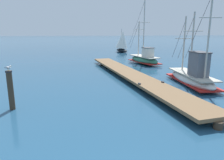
# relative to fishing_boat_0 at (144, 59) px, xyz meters

# --- Properties ---
(floating_dock) EXTENTS (3.64, 18.85, 0.53)m
(floating_dock) POSITION_rel_fishing_boat_0_xyz_m (-3.68, -7.04, -0.25)
(floating_dock) COLOR brown
(floating_dock) RESTS_ON ground
(fishing_boat_0) EXTENTS (2.65, 6.14, 7.35)m
(fishing_boat_0) POSITION_rel_fishing_boat_0_xyz_m (0.00, 0.00, 0.00)
(fishing_boat_0) COLOR #337556
(fishing_boat_0) RESTS_ON ground
(fishing_boat_1) EXTENTS (1.98, 6.41, 6.08)m
(fishing_boat_1) POSITION_rel_fishing_boat_0_xyz_m (0.01, -9.89, 0.04)
(fishing_boat_1) COLOR silver
(fishing_boat_1) RESTS_ON ground
(mooring_piling) EXTENTS (0.30, 0.30, 1.86)m
(mooring_piling) POSITION_rel_fishing_boat_0_xyz_m (-10.97, -12.65, 0.36)
(mooring_piling) COLOR #3D3023
(mooring_piling) RESTS_ON ground
(perched_seagull) EXTENTS (0.35, 0.25, 0.27)m
(perched_seagull) POSITION_rel_fishing_boat_0_xyz_m (-10.98, -12.64, 1.40)
(perched_seagull) COLOR gold
(perched_seagull) RESTS_ON mooring_piling
(distant_sailboat) EXTENTS (2.75, 4.39, 4.12)m
(distant_sailboat) POSITION_rel_fishing_boat_0_xyz_m (0.88, 14.65, 1.25)
(distant_sailboat) COLOR black
(distant_sailboat) RESTS_ON ground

